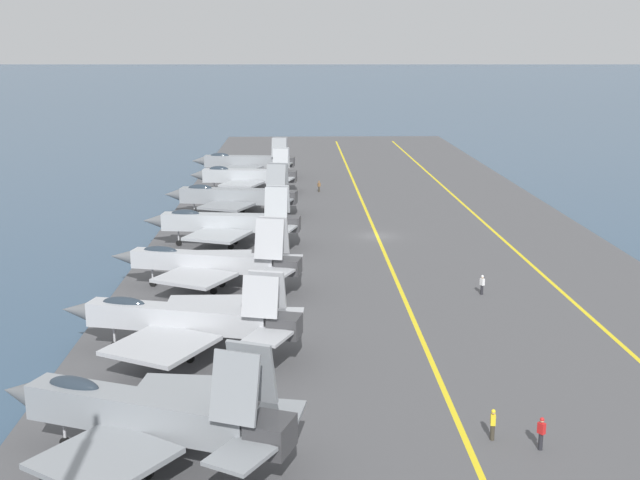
{
  "coord_description": "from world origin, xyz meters",
  "views": [
    {
      "loc": [
        -87.09,
        9.03,
        20.99
      ],
      "look_at": [
        -12.11,
        6.77,
        2.9
      ],
      "focal_mm": 45.0,
      "sensor_mm": 36.0,
      "label": 1
    }
  ],
  "objects_px": {
    "parked_jet_fifth": "(233,196)",
    "crew_white_vest": "(482,284)",
    "parked_jet_third": "(209,261)",
    "parked_jet_sixth": "(245,176)",
    "parked_jet_seventh": "(245,161)",
    "crew_brown_vest": "(319,186)",
    "crew_yellow_vest": "(493,423)",
    "crew_red_vest": "(541,432)",
    "parked_jet_second": "(183,319)",
    "parked_jet_fourth": "(224,222)",
    "parked_jet_nearest": "(143,413)"
  },
  "relations": [
    {
      "from": "parked_jet_third",
      "to": "parked_jet_fourth",
      "type": "relative_size",
      "value": 1.02
    },
    {
      "from": "parked_jet_fourth",
      "to": "crew_yellow_vest",
      "type": "bearing_deg",
      "value": -157.46
    },
    {
      "from": "parked_jet_second",
      "to": "parked_jet_fifth",
      "type": "xyz_separation_m",
      "value": [
        47.31,
        0.24,
        -0.2
      ]
    },
    {
      "from": "crew_yellow_vest",
      "to": "crew_white_vest",
      "type": "relative_size",
      "value": 1.03
    },
    {
      "from": "parked_jet_seventh",
      "to": "crew_white_vest",
      "type": "distance_m",
      "value": 68.18
    },
    {
      "from": "parked_jet_fifth",
      "to": "parked_jet_seventh",
      "type": "relative_size",
      "value": 1.01
    },
    {
      "from": "parked_jet_sixth",
      "to": "parked_jet_second",
      "type": "bearing_deg",
      "value": 179.68
    },
    {
      "from": "parked_jet_third",
      "to": "crew_white_vest",
      "type": "distance_m",
      "value": 23.53
    },
    {
      "from": "parked_jet_second",
      "to": "crew_white_vest",
      "type": "height_order",
      "value": "parked_jet_second"
    },
    {
      "from": "parked_jet_third",
      "to": "crew_yellow_vest",
      "type": "height_order",
      "value": "parked_jet_third"
    },
    {
      "from": "parked_jet_nearest",
      "to": "crew_red_vest",
      "type": "height_order",
      "value": "parked_jet_nearest"
    },
    {
      "from": "parked_jet_seventh",
      "to": "crew_red_vest",
      "type": "bearing_deg",
      "value": -167.01
    },
    {
      "from": "parked_jet_nearest",
      "to": "parked_jet_fourth",
      "type": "bearing_deg",
      "value": -0.19
    },
    {
      "from": "crew_yellow_vest",
      "to": "crew_red_vest",
      "type": "xyz_separation_m",
      "value": [
        -1.14,
        -2.27,
        0.03
      ]
    },
    {
      "from": "crew_red_vest",
      "to": "parked_jet_sixth",
      "type": "bearing_deg",
      "value": 14.61
    },
    {
      "from": "parked_jet_seventh",
      "to": "crew_yellow_vest",
      "type": "xyz_separation_m",
      "value": [
        -89.72,
        -18.68,
        -1.67
      ]
    },
    {
      "from": "parked_jet_second",
      "to": "parked_jet_sixth",
      "type": "height_order",
      "value": "parked_jet_sixth"
    },
    {
      "from": "crew_red_vest",
      "to": "crew_brown_vest",
      "type": "bearing_deg",
      "value": 6.93
    },
    {
      "from": "parked_jet_nearest",
      "to": "parked_jet_sixth",
      "type": "distance_m",
      "value": 77.98
    },
    {
      "from": "parked_jet_fourth",
      "to": "parked_jet_fifth",
      "type": "height_order",
      "value": "parked_jet_fifth"
    },
    {
      "from": "parked_jet_second",
      "to": "crew_red_vest",
      "type": "height_order",
      "value": "parked_jet_second"
    },
    {
      "from": "parked_jet_nearest",
      "to": "parked_jet_seventh",
      "type": "distance_m",
      "value": 91.65
    },
    {
      "from": "parked_jet_second",
      "to": "parked_jet_sixth",
      "type": "distance_m",
      "value": 63.34
    },
    {
      "from": "crew_yellow_vest",
      "to": "crew_white_vest",
      "type": "distance_m",
      "value": 26.49
    },
    {
      "from": "crew_yellow_vest",
      "to": "parked_jet_fourth",
      "type": "bearing_deg",
      "value": 22.54
    },
    {
      "from": "parked_jet_third",
      "to": "parked_jet_fourth",
      "type": "bearing_deg",
      "value": -0.02
    },
    {
      "from": "crew_red_vest",
      "to": "parked_jet_fourth",
      "type": "bearing_deg",
      "value": 24.49
    },
    {
      "from": "crew_red_vest",
      "to": "parked_jet_seventh",
      "type": "bearing_deg",
      "value": 12.99
    },
    {
      "from": "parked_jet_nearest",
      "to": "crew_white_vest",
      "type": "relative_size",
      "value": 9.56
    },
    {
      "from": "parked_jet_third",
      "to": "parked_jet_sixth",
      "type": "height_order",
      "value": "parked_jet_third"
    },
    {
      "from": "parked_jet_third",
      "to": "parked_jet_fourth",
      "type": "distance_m",
      "value": 15.55
    },
    {
      "from": "parked_jet_sixth",
      "to": "crew_white_vest",
      "type": "xyz_separation_m",
      "value": [
        -50.12,
        -23.2,
        -1.52
      ]
    },
    {
      "from": "parked_jet_seventh",
      "to": "crew_brown_vest",
      "type": "relative_size",
      "value": 10.17
    },
    {
      "from": "parked_jet_nearest",
      "to": "crew_red_vest",
      "type": "xyz_separation_m",
      "value": [
        0.78,
        -20.46,
        -1.74
      ]
    },
    {
      "from": "parked_jet_fourth",
      "to": "parked_jet_third",
      "type": "bearing_deg",
      "value": 179.98
    },
    {
      "from": "parked_jet_third",
      "to": "parked_jet_sixth",
      "type": "xyz_separation_m",
      "value": [
        48.15,
        -0.19,
        -0.12
      ]
    },
    {
      "from": "crew_white_vest",
      "to": "crew_yellow_vest",
      "type": "bearing_deg",
      "value": 168.35
    },
    {
      "from": "parked_jet_fifth",
      "to": "crew_white_vest",
      "type": "relative_size",
      "value": 9.86
    },
    {
      "from": "parked_jet_sixth",
      "to": "parked_jet_seventh",
      "type": "xyz_separation_m",
      "value": [
        13.67,
        0.83,
        0.18
      ]
    },
    {
      "from": "parked_jet_fourth",
      "to": "crew_brown_vest",
      "type": "height_order",
      "value": "parked_jet_fourth"
    },
    {
      "from": "parked_jet_third",
      "to": "crew_yellow_vest",
      "type": "xyz_separation_m",
      "value": [
        -27.9,
        -18.04,
        -1.6
      ]
    },
    {
      "from": "parked_jet_second",
      "to": "parked_jet_nearest",
      "type": "bearing_deg",
      "value": -179.93
    },
    {
      "from": "parked_jet_third",
      "to": "crew_brown_vest",
      "type": "height_order",
      "value": "parked_jet_third"
    },
    {
      "from": "crew_yellow_vest",
      "to": "crew_brown_vest",
      "type": "bearing_deg",
      "value": 5.34
    },
    {
      "from": "parked_jet_nearest",
      "to": "crew_white_vest",
      "type": "distance_m",
      "value": 36.52
    },
    {
      "from": "parked_jet_fifth",
      "to": "crew_white_vest",
      "type": "bearing_deg",
      "value": -145.08
    },
    {
      "from": "parked_jet_sixth",
      "to": "parked_jet_seventh",
      "type": "height_order",
      "value": "parked_jet_seventh"
    },
    {
      "from": "parked_jet_seventh",
      "to": "crew_yellow_vest",
      "type": "distance_m",
      "value": 91.66
    },
    {
      "from": "parked_jet_seventh",
      "to": "crew_brown_vest",
      "type": "bearing_deg",
      "value": -139.4
    },
    {
      "from": "crew_yellow_vest",
      "to": "parked_jet_sixth",
      "type": "bearing_deg",
      "value": 13.21
    }
  ]
}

